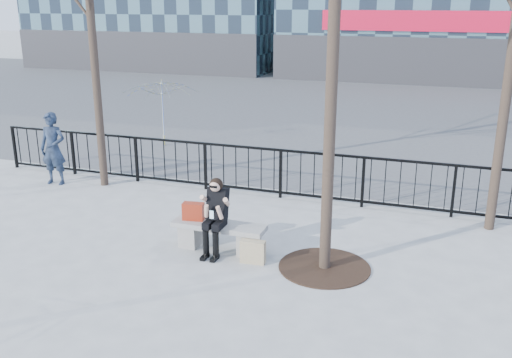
% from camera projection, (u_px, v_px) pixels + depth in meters
% --- Properties ---
extents(ground, '(120.00, 120.00, 0.00)m').
position_uv_depth(ground, '(219.00, 249.00, 9.99)').
color(ground, gray).
rests_on(ground, ground).
extents(street_surface, '(60.00, 23.00, 0.01)m').
position_uv_depth(street_surface, '(361.00, 106.00, 23.50)').
color(street_surface, '#474747').
rests_on(street_surface, ground).
extents(railing, '(14.00, 0.06, 1.10)m').
position_uv_depth(railing, '(272.00, 173.00, 12.53)').
color(railing, black).
rests_on(railing, ground).
extents(tree_grate, '(1.50, 1.50, 0.02)m').
position_uv_depth(tree_grate, '(324.00, 267.00, 9.30)').
color(tree_grate, black).
rests_on(tree_grate, ground).
extents(bench_main, '(1.65, 0.46, 0.49)m').
position_uv_depth(bench_main, '(219.00, 234.00, 9.90)').
color(bench_main, slate).
rests_on(bench_main, ground).
extents(seated_woman, '(0.50, 0.64, 1.34)m').
position_uv_depth(seated_woman, '(215.00, 217.00, 9.65)').
color(seated_woman, black).
rests_on(seated_woman, ground).
extents(handbag, '(0.39, 0.22, 0.31)m').
position_uv_depth(handbag, '(193.00, 211.00, 9.97)').
color(handbag, maroon).
rests_on(handbag, bench_main).
extents(shopping_bag, '(0.42, 0.18, 0.39)m').
position_uv_depth(shopping_bag, '(253.00, 252.00, 9.43)').
color(shopping_bag, '#CABB8F').
rests_on(shopping_bag, ground).
extents(standing_man, '(0.67, 0.49, 1.71)m').
position_uv_depth(standing_man, '(53.00, 149.00, 13.34)').
color(standing_man, black).
rests_on(standing_man, ground).
extents(vendor_umbrella, '(2.88, 2.90, 1.99)m').
position_uv_depth(vendor_umbrella, '(161.00, 113.00, 16.81)').
color(vendor_umbrella, gold).
rests_on(vendor_umbrella, ground).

